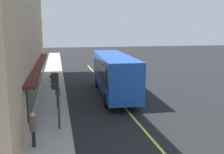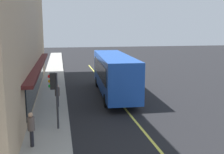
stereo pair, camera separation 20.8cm
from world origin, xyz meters
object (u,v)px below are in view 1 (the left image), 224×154
Objects in this scene: bus at (114,72)px; car_white at (121,69)px; pedestrian_mid_block at (58,93)px; traffic_light at (55,88)px; pedestrian_at_corner at (33,127)px.

car_white is (9.81, -3.04, -1.24)m from bus.
car_white is 2.63× the size of pedestrian_mid_block.
pedestrian_at_corner is at bearing 153.57° from traffic_light.
traffic_light is (-7.55, 4.94, 0.55)m from bus.
pedestrian_mid_block is 6.58m from pedestrian_at_corner.
bus is at bearing -33.21° from traffic_light.
bus is 6.74× the size of pedestrian_mid_block.
car_white is 2.58× the size of pedestrian_at_corner.
pedestrian_mid_block is (-3.22, 4.83, -0.84)m from bus.
bus is 9.04m from traffic_light.
bus is 2.56× the size of car_white.
bus is at bearing 162.78° from car_white.
bus reaches higher than traffic_light.
pedestrian_at_corner is at bearing 148.21° from bus.
pedestrian_mid_block reaches higher than car_white.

